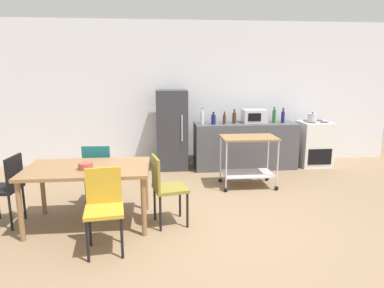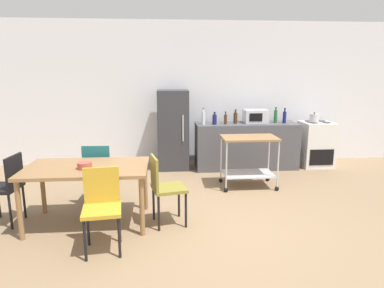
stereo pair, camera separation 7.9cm
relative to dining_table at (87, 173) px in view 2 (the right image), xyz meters
The scene contains 20 objects.
ground_plane 1.83m from the dining_table, ahead, with size 12.00×12.00×0.00m, color #8C7051.
back_wall 3.52m from the dining_table, 60.50° to the left, with size 8.40×0.12×2.90m, color white.
kitchen_counter 3.53m from the dining_table, 42.66° to the left, with size 2.00×0.64×0.90m, color #4C4C51.
dining_table is the anchor object (origin of this frame).
chair_olive 0.97m from the dining_table, ahead, with size 0.47×0.47×0.89m.
chair_teal 0.68m from the dining_table, 88.99° to the left, with size 0.42×0.42×0.89m.
chair_black 1.03m from the dining_table, behind, with size 0.44×0.44×0.89m.
chair_mustard 0.74m from the dining_table, 66.74° to the right, with size 0.44×0.44×0.89m.
stove_oven 4.71m from the dining_table, 30.76° to the left, with size 0.60×0.61×0.92m.
refrigerator 2.74m from the dining_table, 65.37° to the left, with size 0.60×0.63×1.55m.
kitchen_cart 2.66m from the dining_table, 27.64° to the left, with size 0.91×0.57×0.85m.
bottle_hot_sauce 2.90m from the dining_table, 53.24° to the left, with size 0.07×0.07×0.32m.
bottle_soda 3.01m from the dining_table, 49.79° to the left, with size 0.08×0.08×0.24m.
bottle_wine 3.17m from the dining_table, 47.00° to the left, with size 0.06×0.06×0.24m.
bottle_olive_oil 3.37m from the dining_table, 45.23° to the left, with size 0.08×0.08×0.27m.
microwave 3.71m from the dining_table, 41.29° to the left, with size 0.46×0.35×0.26m.
bottle_sparkling_water 3.99m from the dining_table, 37.11° to the left, with size 0.07×0.07×0.31m.
bottle_soy_sauce 4.09m from the dining_table, 35.19° to the left, with size 0.07×0.07×0.30m.
fruit_bowl 0.16m from the dining_table, 91.09° to the right, with size 0.17×0.17×0.08m, color #B24C3F.
kettle 4.56m from the dining_table, 30.46° to the left, with size 0.24×0.17×0.19m.
Camera 2 is at (-0.73, -3.97, 1.91)m, focal length 32.08 mm.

